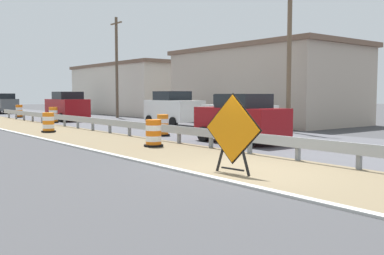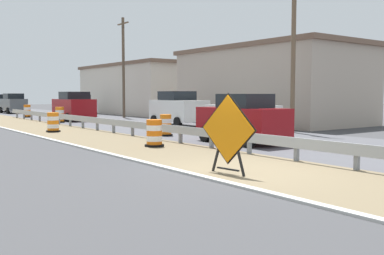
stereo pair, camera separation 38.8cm
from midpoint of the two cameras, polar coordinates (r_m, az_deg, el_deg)
name	(u,v)px [view 2 (the right image)]	position (r m, az deg, el deg)	size (l,w,h in m)	color
ground_plane	(237,171)	(11.61, 6.79, -5.60)	(160.00, 160.00, 0.00)	#3D3D3F
median_dirt_strip	(259,168)	(12.17, 9.54, -5.17)	(3.99, 120.00, 0.01)	#706047
far_lane_asphalt	(380,151)	(16.91, 23.67, -2.81)	(7.88, 120.00, 0.00)	#4C4C51
curb_near_edge	(197,176)	(10.78, 1.72, -6.33)	(0.20, 120.00, 0.11)	#ADADA8
guardrail_median	(248,138)	(14.92, 7.99, -1.41)	(0.18, 58.61, 0.71)	#999EA3
warning_sign_diamond	(228,131)	(11.04, 5.66, -0.51)	(0.26, 1.78, 2.04)	black
traffic_barrel_nearest	(154,134)	(16.89, -4.24, -0.90)	(0.74, 0.74, 1.03)	orange
traffic_barrel_close	(166,126)	(21.22, -2.90, 0.17)	(0.68, 0.68, 1.03)	orange
traffic_barrel_mid	(53,123)	(24.42, -17.07, 0.54)	(0.74, 0.74, 1.03)	orange
traffic_barrel_far	(60,115)	(32.49, -16.38, 1.50)	(0.73, 0.73, 1.09)	orange
traffic_barrel_farther	(27,112)	(40.74, -20.25, 1.94)	(0.70, 0.70, 1.09)	orange
car_lead_near_lane	(1,103)	(55.16, -23.28, 2.93)	(2.27, 4.63, 1.99)	black
car_trailing_near_lane	(242,113)	(23.77, 6.90, 1.87)	(2.04, 4.10, 1.98)	silver
car_lead_far_lane	(74,106)	(34.54, -14.71, 2.68)	(2.19, 4.17, 2.18)	maroon
car_mid_far_lane	(79,105)	(43.17, -14.16, 2.84)	(2.17, 4.69, 1.94)	silver
car_trailing_far_lane	(13,103)	(50.03, -21.87, 2.91)	(2.07, 4.16, 2.07)	#4C5156
car_distant_a	(178,109)	(27.96, -1.40, 2.46)	(2.21, 4.19, 2.18)	silver
car_distant_b	(242,119)	(18.04, 7.15, 1.13)	(2.01, 4.05, 2.01)	maroon
roadside_shop_near	(270,85)	(31.24, 10.44, 5.41)	(7.37, 13.11, 5.23)	#AD9E8E
roadside_shop_far	(139,89)	(45.41, -6.56, 4.94)	(6.72, 15.68, 4.99)	beige
utility_pole_near	(293,49)	(23.79, 13.42, 9.87)	(0.24, 1.80, 8.38)	brown
utility_pole_mid	(123,66)	(38.22, -8.56, 7.85)	(0.24, 1.80, 8.44)	brown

